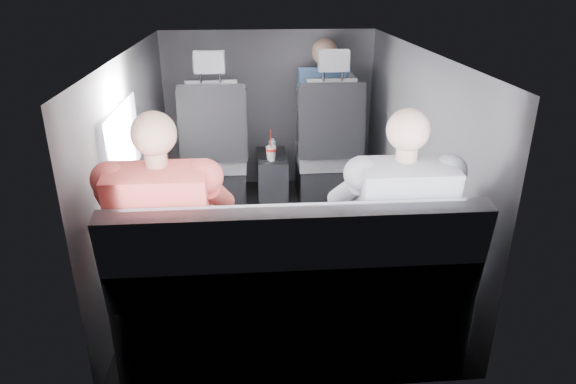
{
  "coord_description": "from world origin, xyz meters",
  "views": [
    {
      "loc": [
        -0.18,
        -3.11,
        1.77
      ],
      "look_at": [
        0.06,
        -0.05,
        0.46
      ],
      "focal_mm": 32.0,
      "sensor_mm": 36.0,
      "label": 1
    }
  ],
  "objects": [
    {
      "name": "front_seat_right",
      "position": [
        0.45,
        0.84,
        0.4
      ],
      "size": [
        0.52,
        0.58,
        1.26
      ],
      "color": "black",
      "rests_on": "floor"
    },
    {
      "name": "panel_back",
      "position": [
        0.0,
        -1.3,
        0.68
      ],
      "size": [
        1.8,
        0.02,
        1.35
      ],
      "primitive_type": "cube",
      "color": "#56565B",
      "rests_on": "floor"
    },
    {
      "name": "floor",
      "position": [
        0.0,
        0.0,
        0.0
      ],
      "size": [
        2.6,
        2.6,
        0.0
      ],
      "primitive_type": "plane",
      "color": "black",
      "rests_on": "ground"
    },
    {
      "name": "front_seat_left",
      "position": [
        -0.45,
        0.84,
        0.4
      ],
      "size": [
        0.52,
        0.58,
        1.26
      ],
      "color": "black",
      "rests_on": "floor"
    },
    {
      "name": "panel_left",
      "position": [
        -0.9,
        0.0,
        0.68
      ],
      "size": [
        0.02,
        2.6,
        1.35
      ],
      "primitive_type": "cube",
      "color": "#56565B",
      "rests_on": "floor"
    },
    {
      "name": "ceiling",
      "position": [
        0.0,
        0.0,
        1.35
      ],
      "size": [
        2.6,
        2.6,
        0.0
      ],
      "primitive_type": "plane",
      "rotation": [
        3.14,
        0.0,
        0.0
      ],
      "color": "#B2B2AD",
      "rests_on": "panel_back"
    },
    {
      "name": "center_console",
      "position": [
        0.0,
        0.88,
        0.2
      ],
      "size": [
        0.24,
        0.48,
        0.41
      ],
      "color": "black",
      "rests_on": "floor"
    },
    {
      "name": "panel_right",
      "position": [
        0.9,
        0.0,
        0.68
      ],
      "size": [
        0.02,
        2.6,
        1.35
      ],
      "primitive_type": "cube",
      "color": "#56565B",
      "rests_on": "floor"
    },
    {
      "name": "laptop_black",
      "position": [
        0.52,
        -0.76,
        0.64
      ],
      "size": [
        0.44,
        0.46,
        0.26
      ],
      "color": "black",
      "rests_on": "passenger_rear_right"
    },
    {
      "name": "rear_bench",
      "position": [
        0.0,
        -1.06,
        0.31
      ],
      "size": [
        1.6,
        0.57,
        0.92
      ],
      "color": "#5B5B5F",
      "rests_on": "floor"
    },
    {
      "name": "laptop_white",
      "position": [
        -0.53,
        -0.82,
        0.63
      ],
      "size": [
        0.38,
        0.38,
        0.25
      ],
      "color": "white",
      "rests_on": "passenger_rear_left"
    },
    {
      "name": "side_window",
      "position": [
        -0.88,
        -0.3,
        0.9
      ],
      "size": [
        0.02,
        0.75,
        0.42
      ],
      "primitive_type": "cube",
      "color": "white",
      "rests_on": "panel_left"
    },
    {
      "name": "soda_cup",
      "position": [
        -0.01,
        0.75,
        0.46
      ],
      "size": [
        0.08,
        0.08,
        0.25
      ],
      "color": "white",
      "rests_on": "center_console"
    },
    {
      "name": "passenger_front_right",
      "position": [
        0.45,
        1.1,
        0.76
      ],
      "size": [
        0.42,
        0.42,
        0.87
      ],
      "color": "navy",
      "rests_on": "front_seat_right"
    },
    {
      "name": "passenger_rear_left",
      "position": [
        -0.57,
        -0.97,
        0.65
      ],
      "size": [
        0.53,
        0.64,
        1.27
      ],
      "color": "#2D2C31",
      "rests_on": "rear_bench"
    },
    {
      "name": "panel_front",
      "position": [
        0.0,
        1.3,
        0.68
      ],
      "size": [
        1.8,
        0.02,
        1.35
      ],
      "primitive_type": "cube",
      "color": "#56565B",
      "rests_on": "floor"
    },
    {
      "name": "water_bottle",
      "position": [
        0.0,
        0.83,
        0.47
      ],
      "size": [
        0.06,
        0.06,
        0.16
      ],
      "color": "#A5CCE0",
      "rests_on": "center_console"
    },
    {
      "name": "passenger_rear_right",
      "position": [
        0.49,
        -0.97,
        0.64
      ],
      "size": [
        0.52,
        0.64,
        1.26
      ],
      "color": "navy",
      "rests_on": "rear_bench"
    },
    {
      "name": "seatbelt",
      "position": [
        0.45,
        0.67,
        0.8
      ],
      "size": [
        0.35,
        0.11,
        0.59
      ],
      "primitive_type": "cube",
      "rotation": [
        -0.14,
        0.49,
        0.0
      ],
      "color": "black",
      "rests_on": "front_seat_right"
    }
  ]
}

